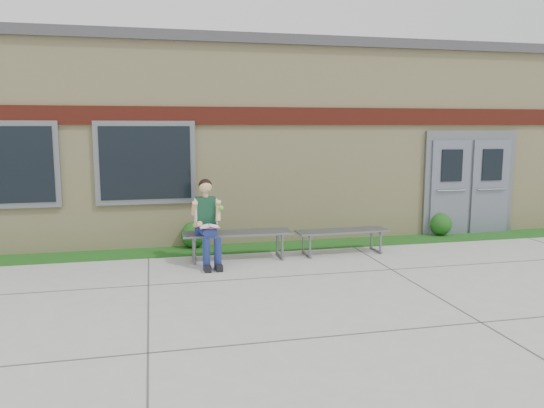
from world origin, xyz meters
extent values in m
plane|color=#9E9E99|center=(0.00, 0.00, 0.00)|extent=(80.00, 80.00, 0.00)
cube|color=#164612|center=(0.00, 2.60, 0.01)|extent=(16.00, 0.80, 0.02)
cube|color=beige|center=(0.00, 6.00, 2.00)|extent=(16.00, 6.00, 4.00)
cube|color=#3F3F42|center=(0.00, 6.00, 4.10)|extent=(16.20, 6.20, 0.20)
cube|color=maroon|center=(0.00, 2.97, 2.60)|extent=(16.00, 0.06, 0.35)
cube|color=slate|center=(-5.50, 2.96, 1.70)|extent=(1.90, 0.08, 1.60)
cube|color=black|center=(-5.50, 2.92, 1.70)|extent=(1.70, 0.04, 1.40)
cube|color=slate|center=(-3.00, 2.96, 1.70)|extent=(1.90, 0.08, 1.60)
cube|color=black|center=(-3.00, 2.92, 1.70)|extent=(1.70, 0.04, 1.40)
cube|color=slate|center=(4.00, 2.96, 1.15)|extent=(2.20, 0.08, 2.30)
cube|color=slate|center=(3.50, 2.91, 1.05)|extent=(0.92, 0.06, 2.10)
cube|color=slate|center=(4.50, 2.91, 1.05)|extent=(0.92, 0.06, 2.10)
cube|color=slate|center=(-1.42, 1.78, 0.49)|extent=(1.97, 0.59, 0.04)
cube|color=slate|center=(-2.20, 1.78, 0.22)|extent=(0.06, 0.54, 0.45)
cube|color=slate|center=(-0.64, 1.78, 0.22)|extent=(0.06, 0.54, 0.45)
cube|color=slate|center=(0.58, 1.78, 0.44)|extent=(1.77, 0.54, 0.03)
cube|color=slate|center=(-0.12, 1.78, 0.20)|extent=(0.06, 0.49, 0.40)
cube|color=slate|center=(1.28, 1.78, 0.20)|extent=(0.06, 0.49, 0.40)
cube|color=navy|center=(-1.99, 1.72, 0.59)|extent=(0.37, 0.27, 0.17)
cube|color=#103A21|center=(-1.99, 1.70, 0.92)|extent=(0.35, 0.23, 0.49)
sphere|color=#DCAB79|center=(-1.99, 1.69, 1.35)|extent=(0.23, 0.23, 0.22)
sphere|color=black|center=(-1.99, 1.71, 1.37)|extent=(0.24, 0.24, 0.23)
cylinder|color=navy|center=(-2.08, 1.44, 0.62)|extent=(0.18, 0.45, 0.16)
cylinder|color=navy|center=(-1.88, 1.45, 0.62)|extent=(0.18, 0.45, 0.16)
cylinder|color=navy|center=(-2.05, 1.18, 0.27)|extent=(0.13, 0.13, 0.53)
cylinder|color=navy|center=(-1.85, 1.19, 0.27)|extent=(0.13, 0.13, 0.53)
cube|color=black|center=(-2.04, 1.11, 0.05)|extent=(0.12, 0.28, 0.11)
cube|color=black|center=(-1.85, 1.12, 0.05)|extent=(0.12, 0.28, 0.11)
cylinder|color=#DCAB79|center=(-2.19, 1.63, 0.99)|extent=(0.11, 0.24, 0.28)
cylinder|color=#DCAB79|center=(-1.79, 1.64, 0.99)|extent=(0.11, 0.24, 0.28)
cube|color=white|center=(-1.98, 1.32, 0.72)|extent=(0.34, 0.25, 0.02)
cube|color=#CD4D6D|center=(-1.98, 1.32, 0.71)|extent=(0.34, 0.26, 0.01)
sphere|color=#5DC634|center=(-1.75, 1.50, 1.00)|extent=(0.09, 0.09, 0.09)
sphere|color=#164612|center=(-2.12, 2.85, 0.27)|extent=(0.51, 0.51, 0.51)
sphere|color=#164612|center=(3.28, 2.85, 0.26)|extent=(0.48, 0.48, 0.48)
camera|label=1|loc=(-2.90, -7.51, 2.39)|focal=35.00mm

